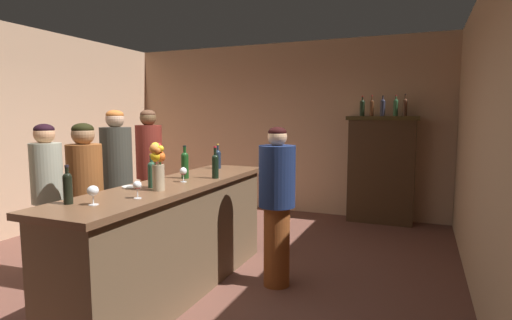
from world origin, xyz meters
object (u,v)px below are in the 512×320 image
(display_bottle_center, at_px, (383,107))
(patron_in_navy, at_px, (86,200))
(patron_tall, at_px, (150,171))
(display_cabinet, at_px, (381,168))
(wine_glass_mid, at_px, (93,191))
(wine_glass_rear, at_px, (137,186))
(flower_arrangement, at_px, (158,163))
(bar_counter, at_px, (175,238))
(cheese_plate, at_px, (132,187))
(wine_bottle_pinot, at_px, (215,165))
(wine_glass_front, at_px, (183,172))
(display_bottle_midright, at_px, (396,107))
(patron_by_cabinet, at_px, (48,194))
(wine_bottle_rose, at_px, (152,173))
(display_bottle_left, at_px, (362,107))
(wine_bottle_merlot, at_px, (185,164))
(bartender, at_px, (277,200))
(display_bottle_midleft, at_px, (372,107))
(display_bottle_right, at_px, (405,107))
(wine_bottle_chardonnay, at_px, (68,186))
(patron_in_grey, at_px, (117,182))
(wine_bottle_riesling, at_px, (218,158))

(display_bottle_center, xyz_separation_m, patron_in_navy, (-2.28, -3.67, -0.91))
(display_bottle_center, xyz_separation_m, patron_tall, (-2.62, -2.29, -0.83))
(display_cabinet, height_order, wine_glass_mid, display_cabinet)
(wine_glass_rear, relative_size, flower_arrangement, 0.33)
(bar_counter, bearing_deg, cheese_plate, -121.30)
(wine_bottle_pinot, bearing_deg, flower_arrangement, -100.05)
(cheese_plate, relative_size, patron_tall, 0.10)
(bar_counter, relative_size, wine_glass_front, 19.83)
(display_bottle_midright, bearing_deg, patron_by_cabinet, -130.42)
(wine_bottle_rose, bearing_deg, bar_counter, 82.36)
(cheese_plate, bearing_deg, wine_bottle_rose, 21.14)
(wine_glass_rear, bearing_deg, display_bottle_midright, 68.73)
(bar_counter, xyz_separation_m, patron_tall, (-1.09, 1.07, 0.44))
(display_bottle_center, relative_size, patron_by_cabinet, 0.20)
(bar_counter, relative_size, display_bottle_left, 8.76)
(display_bottle_center, relative_size, display_bottle_midright, 1.00)
(wine_glass_rear, bearing_deg, wine_bottle_merlot, 101.58)
(wine_bottle_rose, height_order, bartender, bartender)
(wine_bottle_rose, height_order, display_bottle_midleft, display_bottle_midleft)
(flower_arrangement, xyz_separation_m, display_bottle_left, (1.13, 3.71, 0.52))
(wine_glass_front, xyz_separation_m, bartender, (0.78, 0.44, -0.29))
(patron_tall, bearing_deg, display_bottle_right, 67.78)
(wine_bottle_pinot, height_order, patron_by_cabinet, patron_by_cabinet)
(wine_glass_front, bearing_deg, wine_bottle_chardonnay, -102.00)
(display_cabinet, distance_m, patron_in_grey, 3.94)
(wine_bottle_riesling, xyz_separation_m, wine_glass_mid, (0.11, -2.04, -0.03))
(wine_bottle_rose, xyz_separation_m, display_bottle_midright, (1.76, 3.62, 0.62))
(display_bottle_midleft, relative_size, patron_tall, 0.18)
(wine_glass_rear, height_order, patron_by_cabinet, patron_by_cabinet)
(wine_bottle_chardonnay, bearing_deg, bartender, 56.87)
(display_bottle_midleft, bearing_deg, wine_bottle_pinot, -111.12)
(bar_counter, height_order, patron_in_navy, patron_in_navy)
(wine_bottle_rose, height_order, wine_glass_front, wine_bottle_rose)
(wine_bottle_chardonnay, relative_size, display_bottle_center, 0.88)
(display_cabinet, xyz_separation_m, wine_bottle_chardonnay, (-1.72, -4.38, 0.31))
(wine_bottle_riesling, height_order, patron_in_navy, patron_in_navy)
(bartender, bearing_deg, patron_in_grey, 25.06)
(wine_bottle_merlot, xyz_separation_m, flower_arrangement, (0.14, -0.63, 0.08))
(display_cabinet, relative_size, wine_glass_front, 12.01)
(cheese_plate, bearing_deg, display_bottle_center, 64.83)
(wine_bottle_pinot, distance_m, wine_glass_front, 0.36)
(wine_bottle_rose, distance_m, wine_glass_front, 0.37)
(bartender, bearing_deg, bar_counter, 48.31)
(flower_arrangement, height_order, bartender, bartender)
(wine_bottle_merlot, bearing_deg, display_bottle_midright, 60.09)
(bar_counter, distance_m, patron_tall, 1.59)
(wine_bottle_chardonnay, distance_m, patron_in_navy, 0.95)
(display_bottle_left, bearing_deg, wine_bottle_rose, -109.22)
(cheese_plate, height_order, display_bottle_midright, display_bottle_midright)
(display_bottle_midright, height_order, patron_in_navy, display_bottle_midright)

